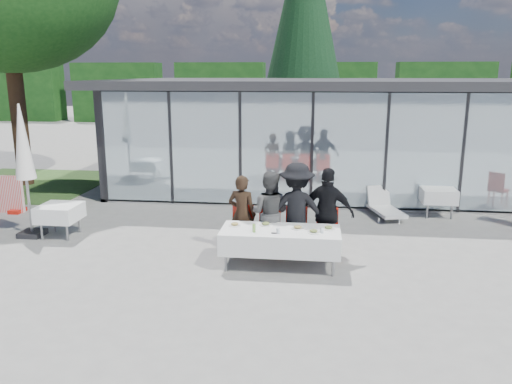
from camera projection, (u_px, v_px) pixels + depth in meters
ground at (256, 260)px, 9.97m from camera, size 90.00×90.00×0.00m
pavilion at (342, 118)px, 17.12m from camera, size 14.80×8.80×3.44m
treeline at (274, 93)px, 36.73m from camera, size 62.50×2.00×4.40m
dining_table at (280, 240)px, 9.50m from camera, size 2.26×0.96×0.75m
diner_a at (242, 214)px, 10.23m from camera, size 0.71×0.71×1.64m
diner_chair_a at (242, 227)px, 10.32m from camera, size 0.44×0.44×0.97m
diner_b at (269, 213)px, 10.15m from camera, size 0.98×0.98×1.74m
diner_chair_b at (269, 228)px, 10.26m from camera, size 0.44×0.44×0.97m
diner_c at (297, 210)px, 10.06m from camera, size 1.24×1.24×1.91m
diner_chair_c at (296, 229)px, 10.19m from camera, size 0.44×0.44×0.97m
diner_d at (328, 213)px, 10.00m from camera, size 1.32×1.32×1.82m
diner_chair_d at (327, 230)px, 10.12m from camera, size 0.44×0.44×0.97m
plate_a at (235, 224)px, 9.68m from camera, size 0.24×0.24×0.07m
plate_b at (266, 224)px, 9.70m from camera, size 0.24×0.24×0.07m
plate_c at (298, 228)px, 9.48m from camera, size 0.24×0.24×0.07m
plate_d at (329, 228)px, 9.47m from camera, size 0.24×0.24×0.07m
plate_extra at (314, 231)px, 9.25m from camera, size 0.24×0.24×0.07m
juice_bottle at (254, 228)px, 9.28m from camera, size 0.06×0.06×0.15m
drinking_glasses at (300, 231)px, 9.23m from camera, size 0.87×0.20×0.10m
folded_eyeglasses at (275, 233)px, 9.22m from camera, size 0.14×0.03×0.01m
spare_table_left at (60, 213)px, 11.30m from camera, size 0.86×0.86×0.74m
spare_table_right at (438, 195)px, 12.95m from camera, size 0.86×0.86×0.74m
spare_chair_b at (424, 190)px, 13.58m from camera, size 0.47×0.47×0.97m
market_umbrella at (23, 151)px, 10.99m from camera, size 0.50×0.50×3.00m
lounger at (384, 206)px, 13.00m from camera, size 0.94×1.44×0.72m
conifer_tree at (304, 16)px, 21.07m from camera, size 4.00×4.00×10.50m
grass_patch at (26, 184)px, 16.74m from camera, size 5.00×5.00×0.02m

